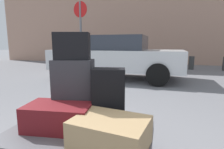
{
  "coord_description": "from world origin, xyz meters",
  "views": [
    {
      "loc": [
        0.73,
        -1.47,
        1.15
      ],
      "look_at": [
        0.0,
        1.2,
        0.69
      ],
      "focal_mm": 29.3,
      "sensor_mm": 36.0,
      "label": 1
    }
  ],
  "objects_px": {
    "suitcase_maroon_stacked_top": "(59,117)",
    "suitcase_tan_center": "(110,132)",
    "luggage_cart": "(79,138)",
    "suitcase_black_front_left": "(109,97)",
    "no_parking_sign": "(81,32)",
    "parked_car": "(115,56)",
    "bollard_kerb_near": "(191,63)",
    "duffel_bag_black_topmost_pile": "(72,46)",
    "suitcase_charcoal_rear_right": "(74,90)"
  },
  "relations": [
    {
      "from": "duffel_bag_black_topmost_pile",
      "to": "parked_car",
      "type": "bearing_deg",
      "value": 82.77
    },
    {
      "from": "duffel_bag_black_topmost_pile",
      "to": "no_parking_sign",
      "type": "bearing_deg",
      "value": 97.72
    },
    {
      "from": "luggage_cart",
      "to": "suitcase_black_front_left",
      "type": "xyz_separation_m",
      "value": [
        0.23,
        0.24,
        0.36
      ]
    },
    {
      "from": "luggage_cart",
      "to": "suitcase_tan_center",
      "type": "height_order",
      "value": "suitcase_tan_center"
    },
    {
      "from": "duffel_bag_black_topmost_pile",
      "to": "suitcase_maroon_stacked_top",
      "type": "bearing_deg",
      "value": -112.58
    },
    {
      "from": "duffel_bag_black_topmost_pile",
      "to": "no_parking_sign",
      "type": "height_order",
      "value": "no_parking_sign"
    },
    {
      "from": "suitcase_charcoal_rear_right",
      "to": "bollard_kerb_near",
      "type": "bearing_deg",
      "value": 62.29
    },
    {
      "from": "luggage_cart",
      "to": "suitcase_black_front_left",
      "type": "relative_size",
      "value": 2.36
    },
    {
      "from": "luggage_cart",
      "to": "suitcase_tan_center",
      "type": "bearing_deg",
      "value": -23.43
    },
    {
      "from": "suitcase_tan_center",
      "to": "duffel_bag_black_topmost_pile",
      "type": "relative_size",
      "value": 1.65
    },
    {
      "from": "parked_car",
      "to": "bollard_kerb_near",
      "type": "bearing_deg",
      "value": 45.88
    },
    {
      "from": "suitcase_black_front_left",
      "to": "parked_car",
      "type": "distance_m",
      "value": 4.41
    },
    {
      "from": "duffel_bag_black_topmost_pile",
      "to": "parked_car",
      "type": "distance_m",
      "value": 4.32
    },
    {
      "from": "parked_car",
      "to": "no_parking_sign",
      "type": "distance_m",
      "value": 1.35
    },
    {
      "from": "suitcase_tan_center",
      "to": "suitcase_maroon_stacked_top",
      "type": "bearing_deg",
      "value": 173.19
    },
    {
      "from": "suitcase_maroon_stacked_top",
      "to": "no_parking_sign",
      "type": "xyz_separation_m",
      "value": [
        -1.62,
        4.08,
        1.07
      ]
    },
    {
      "from": "suitcase_black_front_left",
      "to": "no_parking_sign",
      "type": "distance_m",
      "value": 4.46
    },
    {
      "from": "bollard_kerb_near",
      "to": "no_parking_sign",
      "type": "distance_m",
      "value": 5.27
    },
    {
      "from": "luggage_cart",
      "to": "parked_car",
      "type": "distance_m",
      "value": 4.62
    },
    {
      "from": "suitcase_maroon_stacked_top",
      "to": "suitcase_tan_center",
      "type": "relative_size",
      "value": 1.06
    },
    {
      "from": "suitcase_tan_center",
      "to": "bollard_kerb_near",
      "type": "height_order",
      "value": "bollard_kerb_near"
    },
    {
      "from": "luggage_cart",
      "to": "duffel_bag_black_topmost_pile",
      "type": "xyz_separation_m",
      "value": [
        -0.17,
        0.27,
        0.86
      ]
    },
    {
      "from": "suitcase_black_front_left",
      "to": "parked_car",
      "type": "relative_size",
      "value": 0.13
    },
    {
      "from": "luggage_cart",
      "to": "duffel_bag_black_topmost_pile",
      "type": "bearing_deg",
      "value": 122.57
    },
    {
      "from": "luggage_cart",
      "to": "suitcase_charcoal_rear_right",
      "type": "relative_size",
      "value": 2.08
    },
    {
      "from": "duffel_bag_black_topmost_pile",
      "to": "parked_car",
      "type": "relative_size",
      "value": 0.08
    },
    {
      "from": "suitcase_maroon_stacked_top",
      "to": "suitcase_black_front_left",
      "type": "distance_m",
      "value": 0.52
    },
    {
      "from": "suitcase_charcoal_rear_right",
      "to": "suitcase_maroon_stacked_top",
      "type": "distance_m",
      "value": 0.33
    },
    {
      "from": "bollard_kerb_near",
      "to": "no_parking_sign",
      "type": "relative_size",
      "value": 0.24
    },
    {
      "from": "no_parking_sign",
      "to": "duffel_bag_black_topmost_pile",
      "type": "bearing_deg",
      "value": -66.56
    },
    {
      "from": "suitcase_black_front_left",
      "to": "no_parking_sign",
      "type": "relative_size",
      "value": 0.23
    },
    {
      "from": "suitcase_charcoal_rear_right",
      "to": "bollard_kerb_near",
      "type": "distance_m",
      "value": 7.53
    },
    {
      "from": "luggage_cart",
      "to": "no_parking_sign",
      "type": "relative_size",
      "value": 0.55
    },
    {
      "from": "suitcase_tan_center",
      "to": "suitcase_charcoal_rear_right",
      "type": "bearing_deg",
      "value": 150.59
    },
    {
      "from": "luggage_cart",
      "to": "parked_car",
      "type": "relative_size",
      "value": 0.31
    },
    {
      "from": "suitcase_black_front_left",
      "to": "no_parking_sign",
      "type": "height_order",
      "value": "no_parking_sign"
    },
    {
      "from": "suitcase_charcoal_rear_right",
      "to": "suitcase_maroon_stacked_top",
      "type": "xyz_separation_m",
      "value": [
        -0.03,
        -0.26,
        -0.2
      ]
    },
    {
      "from": "suitcase_charcoal_rear_right",
      "to": "parked_car",
      "type": "height_order",
      "value": "parked_car"
    },
    {
      "from": "luggage_cart",
      "to": "parked_car",
      "type": "bearing_deg",
      "value": 100.12
    },
    {
      "from": "suitcase_black_front_left",
      "to": "bollard_kerb_near",
      "type": "relative_size",
      "value": 0.95
    },
    {
      "from": "suitcase_black_front_left",
      "to": "luggage_cart",
      "type": "bearing_deg",
      "value": -145.31
    },
    {
      "from": "suitcase_tan_center",
      "to": "no_parking_sign",
      "type": "height_order",
      "value": "no_parking_sign"
    },
    {
      "from": "suitcase_black_front_left",
      "to": "suitcase_charcoal_rear_right",
      "type": "bearing_deg",
      "value": 163.58
    },
    {
      "from": "no_parking_sign",
      "to": "suitcase_tan_center",
      "type": "bearing_deg",
      "value": -62.77
    },
    {
      "from": "luggage_cart",
      "to": "suitcase_maroon_stacked_top",
      "type": "relative_size",
      "value": 2.18
    },
    {
      "from": "suitcase_charcoal_rear_right",
      "to": "parked_car",
      "type": "distance_m",
      "value": 4.3
    },
    {
      "from": "parked_car",
      "to": "bollard_kerb_near",
      "type": "xyz_separation_m",
      "value": [
        2.85,
        2.93,
        -0.46
      ]
    },
    {
      "from": "suitcase_maroon_stacked_top",
      "to": "suitcase_black_front_left",
      "type": "bearing_deg",
      "value": 21.39
    },
    {
      "from": "no_parking_sign",
      "to": "suitcase_charcoal_rear_right",
      "type": "bearing_deg",
      "value": -66.56
    },
    {
      "from": "suitcase_tan_center",
      "to": "bollard_kerb_near",
      "type": "xyz_separation_m",
      "value": [
        1.68,
        7.61,
        -0.15
      ]
    }
  ]
}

